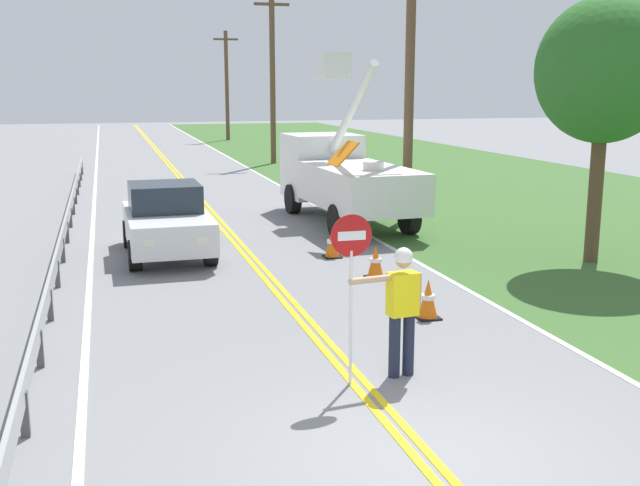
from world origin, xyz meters
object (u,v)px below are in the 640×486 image
at_px(oncoming_sedan_nearest, 166,221).
at_px(traffic_cone_lead, 428,300).
at_px(flagger_worker, 402,303).
at_px(utility_pole_mid, 273,76).
at_px(traffic_cone_tail, 332,243).
at_px(roadside_tree_verge, 604,71).
at_px(traffic_cone_mid, 376,262).
at_px(utility_pole_near, 410,73).
at_px(stop_sign_paddle, 351,261).
at_px(utility_bucket_truck, 342,174).
at_px(utility_pole_far, 227,84).

height_order(oncoming_sedan_nearest, traffic_cone_lead, oncoming_sedan_nearest).
distance_m(flagger_worker, oncoming_sedan_nearest, 9.02).
relative_size(utility_pole_mid, traffic_cone_tail, 12.26).
bearing_deg(traffic_cone_lead, roadside_tree_verge, 29.32).
height_order(utility_pole_mid, traffic_cone_tail, utility_pole_mid).
xyz_separation_m(traffic_cone_lead, roadside_tree_verge, (5.40, 3.03, 3.93)).
distance_m(oncoming_sedan_nearest, traffic_cone_tail, 3.96).
distance_m(flagger_worker, traffic_cone_mid, 5.54).
bearing_deg(utility_pole_near, traffic_cone_mid, -117.39).
bearing_deg(roadside_tree_verge, flagger_worker, -141.79).
xyz_separation_m(stop_sign_paddle, utility_bucket_truck, (3.72, 12.21, -0.31)).
bearing_deg(stop_sign_paddle, traffic_cone_tail, 75.07).
relative_size(stop_sign_paddle, utility_pole_mid, 0.27).
bearing_deg(traffic_cone_tail, utility_bucket_truck, 69.99).
bearing_deg(utility_pole_far, utility_pole_near, -90.51).
bearing_deg(stop_sign_paddle, roadside_tree_verge, 35.78).
bearing_deg(traffic_cone_mid, oncoming_sedan_nearest, 139.78).
distance_m(utility_pole_near, traffic_cone_mid, 8.17).
xyz_separation_m(oncoming_sedan_nearest, roadside_tree_verge, (9.33, -3.28, 3.44)).
height_order(traffic_cone_mid, traffic_cone_tail, same).
height_order(oncoming_sedan_nearest, roadside_tree_verge, roadside_tree_verge).
distance_m(utility_bucket_truck, traffic_cone_mid, 7.07).
distance_m(stop_sign_paddle, traffic_cone_tail, 7.87).
bearing_deg(roadside_tree_verge, utility_pole_near, 108.10).
xyz_separation_m(stop_sign_paddle, roadside_tree_verge, (7.62, 5.49, 2.56)).
relative_size(utility_bucket_truck, oncoming_sedan_nearest, 1.67).
relative_size(utility_pole_far, traffic_cone_mid, 11.29).
distance_m(utility_pole_near, roadside_tree_verge, 6.53).
distance_m(utility_bucket_truck, oncoming_sedan_nearest, 6.46).
xyz_separation_m(flagger_worker, oncoming_sedan_nearest, (-2.48, 8.67, -0.21)).
distance_m(utility_pole_mid, utility_pole_far, 18.00).
distance_m(stop_sign_paddle, traffic_cone_mid, 6.00).
xyz_separation_m(flagger_worker, utility_bucket_truck, (2.95, 12.12, 0.35)).
bearing_deg(traffic_cone_mid, traffic_cone_lead, -91.83).
xyz_separation_m(flagger_worker, utility_pole_far, (5.14, 47.47, 3.09)).
relative_size(utility_pole_near, roadside_tree_verge, 1.40).
xyz_separation_m(utility_pole_far, traffic_cone_lead, (-3.69, -45.11, -3.80)).
distance_m(flagger_worker, roadside_tree_verge, 9.30).
bearing_deg(traffic_cone_tail, oncoming_sedan_nearest, 161.00).
relative_size(stop_sign_paddle, utility_bucket_truck, 0.34).
relative_size(utility_bucket_truck, utility_pole_near, 0.83).
height_order(utility_bucket_truck, traffic_cone_mid, utility_bucket_truck).
bearing_deg(utility_bucket_truck, flagger_worker, -103.70).
relative_size(flagger_worker, traffic_cone_lead, 2.61).
xyz_separation_m(utility_bucket_truck, utility_pole_near, (1.87, -0.52, 2.92)).
bearing_deg(roadside_tree_verge, utility_bucket_truck, 120.11).
xyz_separation_m(utility_pole_near, roadside_tree_verge, (2.03, -6.21, -0.04)).
height_order(utility_bucket_truck, utility_pole_near, utility_pole_near).
height_order(utility_bucket_truck, roadside_tree_verge, roadside_tree_verge).
xyz_separation_m(oncoming_sedan_nearest, utility_pole_near, (7.31, 2.93, 3.48)).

